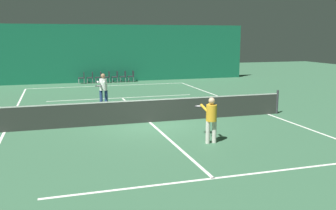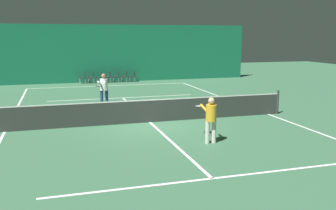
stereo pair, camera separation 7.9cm
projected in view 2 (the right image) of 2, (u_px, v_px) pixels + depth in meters
ground_plane at (150, 122)px, 15.29m from camera, size 60.00×60.00×0.00m
backdrop_curtain at (104, 54)px, 28.33m from camera, size 23.00×0.12×4.32m
court_line_baseline_far at (109, 86)px, 26.49m from camera, size 11.00×0.10×0.00m
court_line_service_far at (123, 98)px, 21.31m from camera, size 8.25×0.10×0.00m
court_line_service_near at (212, 178)px, 9.26m from camera, size 8.25×0.10×0.00m
court_line_sideline_left at (5, 132)px, 13.73m from camera, size 0.10×23.80×0.00m
court_line_sideline_right at (268, 114)px, 16.84m from camera, size 0.10×23.80×0.00m
court_line_centre at (150, 122)px, 15.29m from camera, size 0.10×12.80×0.00m
tennis_net at (150, 110)px, 15.19m from camera, size 12.00×0.10×1.07m
player_near at (210, 116)px, 12.21m from camera, size 0.42×1.30×1.52m
player_far at (104, 87)px, 18.60m from camera, size 0.79×1.38×1.64m
courtside_chair_0 at (83, 77)px, 27.65m from camera, size 0.44×0.44×0.84m
courtside_chair_1 at (92, 77)px, 27.83m from camera, size 0.44×0.44×0.84m
courtside_chair_2 at (100, 76)px, 28.00m from camera, size 0.44×0.44×0.84m
courtside_chair_3 at (109, 76)px, 28.18m from camera, size 0.44×0.44×0.84m
courtside_chair_4 at (117, 76)px, 28.35m from camera, size 0.44×0.44×0.84m
courtside_chair_5 at (125, 76)px, 28.53m from camera, size 0.44×0.44×0.84m
courtside_chair_6 at (133, 75)px, 28.70m from camera, size 0.44×0.44×0.84m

